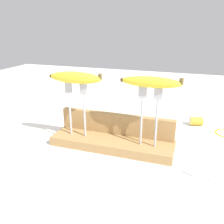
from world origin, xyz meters
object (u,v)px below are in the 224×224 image
at_px(fork_fallen_near, 99,125).
at_px(fork_fallen_far, 206,178).
at_px(banana_raised_left, 75,78).
at_px(banana_chunk_near, 196,121).
at_px(banana_raised_right, 151,82).
at_px(fork_stand_left, 77,105).
at_px(fork_stand_right, 149,112).

relative_size(fork_fallen_near, fork_fallen_far, 0.95).
bearing_deg(fork_fallen_near, banana_raised_left, -95.81).
bearing_deg(banana_chunk_near, fork_fallen_near, -159.49).
xyz_separation_m(banana_raised_right, fork_fallen_near, (-0.24, 0.16, -0.24)).
bearing_deg(banana_chunk_near, banana_raised_right, -115.99).
relative_size(fork_stand_left, fork_fallen_far, 1.08).
xyz_separation_m(banana_raised_left, fork_fallen_far, (0.44, -0.09, -0.24)).
relative_size(fork_stand_left, fork_fallen_near, 1.14).
relative_size(fork_stand_right, banana_chunk_near, 3.30).
height_order(banana_raised_right, banana_chunk_near, banana_raised_right).
distance_m(fork_stand_right, fork_fallen_far, 0.25).
bearing_deg(banana_raised_left, banana_chunk_near, 37.41).
bearing_deg(banana_raised_right, fork_fallen_far, -25.52).
height_order(fork_stand_left, fork_fallen_far, fork_stand_left).
xyz_separation_m(fork_stand_right, fork_fallen_far, (0.18, -0.09, -0.15)).
height_order(fork_stand_left, fork_stand_right, fork_stand_right).
bearing_deg(fork_fallen_far, banana_chunk_near, 94.89).
height_order(fork_stand_left, banana_chunk_near, fork_stand_left).
distance_m(banana_raised_right, fork_fallen_near, 0.38).
bearing_deg(fork_fallen_near, fork_fallen_far, -30.91).
bearing_deg(banana_raised_right, banana_raised_left, -180.00).
relative_size(fork_stand_left, banana_raised_left, 0.99).
distance_m(fork_stand_left, banana_raised_right, 0.27).
height_order(fork_stand_right, banana_raised_right, banana_raised_right).
relative_size(banana_raised_right, fork_fallen_near, 1.15).
xyz_separation_m(fork_stand_left, banana_raised_right, (0.25, 0.00, 0.10)).
height_order(fork_stand_right, fork_fallen_near, fork_stand_right).
xyz_separation_m(banana_raised_left, banana_chunk_near, (0.40, 0.31, -0.22)).
bearing_deg(fork_stand_left, banana_raised_left, -178.21).
height_order(fork_stand_left, fork_fallen_near, fork_stand_left).
relative_size(banana_raised_right, banana_chunk_near, 3.22).
bearing_deg(banana_raised_right, fork_fallen_near, 145.26).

